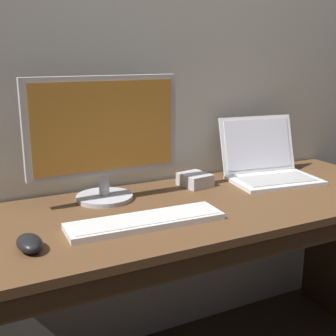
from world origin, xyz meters
TOP-DOWN VIEW (x-y plane):
  - desk at (0.00, -0.01)m, footprint 1.73×0.63m
  - laptop_white at (0.43, 0.14)m, footprint 0.38×0.34m
  - external_monitor at (-0.27, 0.17)m, footprint 0.54×0.20m
  - wired_keyboard at (-0.23, -0.10)m, footprint 0.49×0.15m
  - computer_mouse at (-0.58, -0.13)m, footprint 0.07×0.11m
  - external_drive_box at (0.10, 0.18)m, footprint 0.12×0.13m

SIDE VIEW (x-z plane):
  - desk at x=0.00m, z-range 0.16..0.88m
  - wired_keyboard at x=-0.23m, z-range 0.72..0.74m
  - computer_mouse at x=-0.58m, z-range 0.72..0.76m
  - external_drive_box at x=0.10m, z-range 0.72..0.76m
  - laptop_white at x=0.43m, z-range 0.65..0.89m
  - external_monitor at x=-0.27m, z-range 0.74..1.17m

